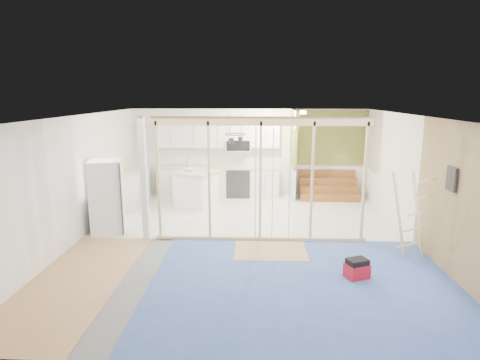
{
  "coord_description": "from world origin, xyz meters",
  "views": [
    {
      "loc": [
        0.17,
        -7.99,
        3.02
      ],
      "look_at": [
        -0.14,
        0.6,
        1.18
      ],
      "focal_mm": 30.0,
      "sensor_mm": 36.0,
      "label": 1
    }
  ],
  "objects_px": {
    "toolbox": "(357,269)",
    "ladder": "(411,214)",
    "fridge": "(107,197)",
    "island": "(196,189)"
  },
  "relations": [
    {
      "from": "toolbox",
      "to": "island",
      "type": "bearing_deg",
      "value": 105.61
    },
    {
      "from": "toolbox",
      "to": "ladder",
      "type": "xyz_separation_m",
      "value": [
        1.2,
        0.98,
        0.68
      ]
    },
    {
      "from": "island",
      "to": "toolbox",
      "type": "xyz_separation_m",
      "value": [
        3.3,
        -4.29,
        -0.33
      ]
    },
    {
      "from": "ladder",
      "to": "fridge",
      "type": "bearing_deg",
      "value": 162.97
    },
    {
      "from": "island",
      "to": "toolbox",
      "type": "bearing_deg",
      "value": -29.16
    },
    {
      "from": "fridge",
      "to": "toolbox",
      "type": "distance_m",
      "value": 5.45
    },
    {
      "from": "island",
      "to": "ladder",
      "type": "xyz_separation_m",
      "value": [
        4.49,
        -3.31,
        0.35
      ]
    },
    {
      "from": "island",
      "to": "toolbox",
      "type": "height_order",
      "value": "island"
    },
    {
      "from": "fridge",
      "to": "island",
      "type": "xyz_separation_m",
      "value": [
        1.66,
        2.13,
        -0.32
      ]
    },
    {
      "from": "fridge",
      "to": "island",
      "type": "bearing_deg",
      "value": 37.86
    }
  ]
}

